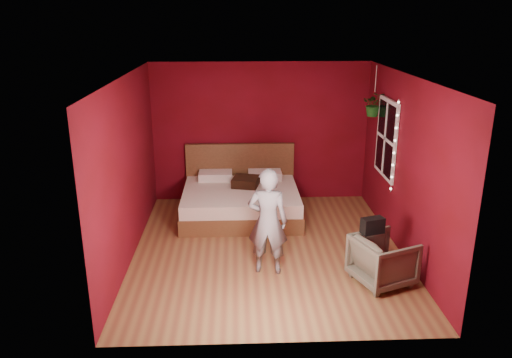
% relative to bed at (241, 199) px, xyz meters
% --- Properties ---
extents(floor, '(4.50, 4.50, 0.00)m').
position_rel_bed_xyz_m(floor, '(0.39, -1.43, -0.29)').
color(floor, brown).
rests_on(floor, ground).
extents(room_walls, '(4.04, 4.54, 2.62)m').
position_rel_bed_xyz_m(room_walls, '(0.39, -1.43, 1.39)').
color(room_walls, maroon).
rests_on(room_walls, ground).
extents(window, '(0.05, 0.97, 1.27)m').
position_rel_bed_xyz_m(window, '(2.35, -0.53, 1.21)').
color(window, white).
rests_on(window, room_walls).
extents(fairy_lights, '(0.04, 0.04, 1.45)m').
position_rel_bed_xyz_m(fairy_lights, '(2.33, -1.06, 1.21)').
color(fairy_lights, silver).
rests_on(fairy_lights, room_walls).
extents(bed, '(2.02, 1.72, 1.11)m').
position_rel_bed_xyz_m(bed, '(0.00, 0.00, 0.00)').
color(bed, brown).
rests_on(bed, ground).
extents(person, '(0.60, 0.44, 1.50)m').
position_rel_bed_xyz_m(person, '(0.34, -2.08, 0.46)').
color(person, slate).
rests_on(person, ground).
extents(armchair, '(0.92, 0.91, 0.65)m').
position_rel_bed_xyz_m(armchair, '(1.85, -2.45, 0.04)').
color(armchair, '#575645').
rests_on(armchair, ground).
extents(handbag, '(0.33, 0.23, 0.21)m').
position_rel_bed_xyz_m(handbag, '(1.72, -2.30, 0.47)').
color(handbag, black).
rests_on(handbag, armchair).
extents(throw_pillow, '(0.53, 0.53, 0.16)m').
position_rel_bed_xyz_m(throw_pillow, '(0.09, 0.09, 0.29)').
color(throw_pillow, black).
rests_on(throw_pillow, bed).
extents(hanging_plant, '(0.42, 0.38, 0.85)m').
position_rel_bed_xyz_m(hanging_plant, '(2.27, 0.02, 1.67)').
color(hanging_plant, silver).
rests_on(hanging_plant, room_walls).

